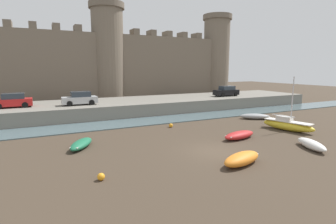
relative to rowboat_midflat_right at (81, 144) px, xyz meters
name	(u,v)px	position (x,y,z in m)	size (l,w,h in m)	color
ground_plane	(215,151)	(8.79, -5.32, -0.33)	(160.00, 160.00, 0.00)	#423528
water_channel	(150,121)	(8.79, 7.25, -0.28)	(80.00, 4.50, 0.10)	slate
quay_road	(131,106)	(8.79, 14.50, 0.51)	(58.69, 10.00, 1.69)	slate
castle	(109,61)	(8.79, 26.31, 7.06)	(52.75, 6.06, 20.18)	#706354
rowboat_midflat_right	(81,144)	(0.00, 0.00, 0.00)	(2.61, 3.30, 0.63)	#1E6B47
rowboat_midflat_left	(255,116)	(20.74, 2.81, 0.02)	(3.59, 3.01, 0.67)	gray
sailboat_midflat_centre	(288,125)	(19.30, -3.03, 0.24)	(2.46, 5.29, 5.35)	yellow
rowboat_near_channel_right	(242,158)	(8.72, -8.29, 0.08)	(3.54, 2.07, 0.78)	orange
rowboat_foreground_left	(239,135)	(12.84, -3.37, 0.02)	(3.69, 1.84, 0.67)	red
rowboat_near_channel_left	(311,144)	(15.83, -8.07, 0.03)	(2.15, 3.40, 0.69)	silver
mooring_buoy_off_centre	(171,125)	(9.49, 3.31, -0.12)	(0.42, 0.42, 0.42)	orange
mooring_buoy_near_shore	(101,177)	(0.08, -6.71, -0.12)	(0.42, 0.42, 0.42)	orange
car_quay_centre_west	(226,91)	(24.46, 13.03, 2.14)	(4.12, 1.91, 1.62)	black
car_quay_west	(13,101)	(-5.41, 13.81, 2.14)	(4.12, 1.91, 1.62)	red
car_quay_east	(80,99)	(1.79, 12.73, 2.14)	(4.12, 1.91, 1.62)	#B2B5B7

